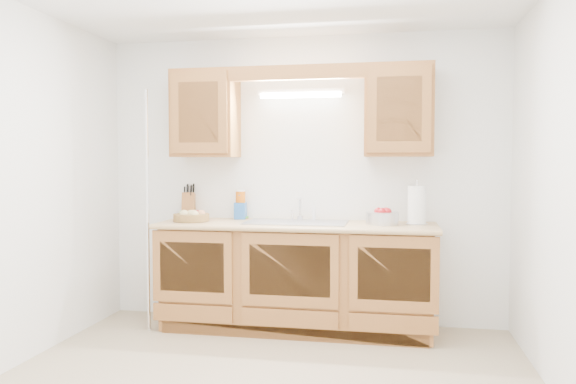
% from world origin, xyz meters
% --- Properties ---
extents(room, '(3.52, 3.50, 2.50)m').
position_xyz_m(room, '(0.00, 0.00, 1.25)').
color(room, tan).
rests_on(room, ground).
extents(base_cabinets, '(2.20, 0.60, 0.86)m').
position_xyz_m(base_cabinets, '(0.00, 1.20, 0.44)').
color(base_cabinets, '#9D672E').
rests_on(base_cabinets, ground).
extents(countertop, '(2.30, 0.63, 0.04)m').
position_xyz_m(countertop, '(0.00, 1.19, 0.88)').
color(countertop, tan).
rests_on(countertop, base_cabinets).
extents(upper_cabinet_left, '(0.55, 0.33, 0.75)m').
position_xyz_m(upper_cabinet_left, '(-0.83, 1.33, 1.83)').
color(upper_cabinet_left, '#9D672E').
rests_on(upper_cabinet_left, room).
extents(upper_cabinet_right, '(0.55, 0.33, 0.75)m').
position_xyz_m(upper_cabinet_right, '(0.83, 1.33, 1.83)').
color(upper_cabinet_right, '#9D672E').
rests_on(upper_cabinet_right, room).
extents(valance, '(2.20, 0.05, 0.12)m').
position_xyz_m(valance, '(0.00, 1.19, 2.14)').
color(valance, '#9D672E').
rests_on(valance, room).
extents(fluorescent_fixture, '(0.76, 0.08, 0.08)m').
position_xyz_m(fluorescent_fixture, '(0.00, 1.42, 2.00)').
color(fluorescent_fixture, white).
rests_on(fluorescent_fixture, room).
extents(sink, '(0.84, 0.46, 0.36)m').
position_xyz_m(sink, '(0.00, 1.21, 0.83)').
color(sink, '#9E9EA3').
rests_on(sink, countertop).
extents(wire_shelf_pole, '(0.03, 0.03, 2.00)m').
position_xyz_m(wire_shelf_pole, '(-1.20, 0.94, 1.00)').
color(wire_shelf_pole, silver).
rests_on(wire_shelf_pole, ground).
extents(outlet_plate, '(0.08, 0.01, 0.12)m').
position_xyz_m(outlet_plate, '(0.95, 1.49, 1.15)').
color(outlet_plate, white).
rests_on(outlet_plate, room).
extents(fruit_basket, '(0.33, 0.33, 0.10)m').
position_xyz_m(fruit_basket, '(-0.90, 1.16, 0.94)').
color(fruit_basket, olive).
rests_on(fruit_basket, countertop).
extents(knife_block, '(0.15, 0.20, 0.32)m').
position_xyz_m(knife_block, '(-1.03, 1.43, 1.02)').
color(knife_block, '#9D672E').
rests_on(knife_block, countertop).
extents(orange_canister, '(0.11, 0.11, 0.26)m').
position_xyz_m(orange_canister, '(-0.54, 1.42, 1.03)').
color(orange_canister, '#D05D0B').
rests_on(orange_canister, countertop).
extents(soap_bottle, '(0.10, 0.11, 0.22)m').
position_xyz_m(soap_bottle, '(-0.54, 1.41, 1.01)').
color(soap_bottle, '#235CB1').
rests_on(soap_bottle, countertop).
extents(sponge, '(0.12, 0.08, 0.02)m').
position_xyz_m(sponge, '(-0.54, 1.44, 0.91)').
color(sponge, '#CC333F').
rests_on(sponge, countertop).
extents(paper_towel, '(0.18, 0.18, 0.37)m').
position_xyz_m(paper_towel, '(0.98, 1.24, 1.06)').
color(paper_towel, silver).
rests_on(paper_towel, countertop).
extents(apple_bowl, '(0.35, 0.35, 0.14)m').
position_xyz_m(apple_bowl, '(0.71, 1.21, 0.96)').
color(apple_bowl, silver).
rests_on(apple_bowl, countertop).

